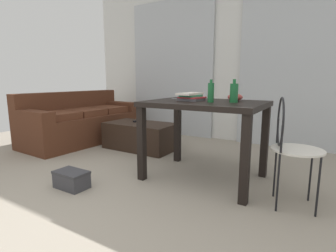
% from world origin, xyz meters
% --- Properties ---
extents(ground_plane, '(7.79, 7.79, 0.00)m').
position_xyz_m(ground_plane, '(0.00, 1.22, 0.00)').
color(ground_plane, gray).
extents(wall_back, '(5.43, 0.10, 2.65)m').
position_xyz_m(wall_back, '(0.00, 3.25, 1.33)').
color(wall_back, silver).
rests_on(wall_back, ground).
extents(curtains, '(3.71, 0.03, 2.39)m').
position_xyz_m(curtains, '(0.00, 3.16, 1.19)').
color(curtains, '#B2B7BC').
rests_on(curtains, ground).
extents(couch, '(0.90, 1.91, 0.81)m').
position_xyz_m(couch, '(-1.97, 1.84, 0.32)').
color(couch, '#4C2819').
rests_on(couch, ground).
extents(coffee_table, '(1.02, 0.56, 0.38)m').
position_xyz_m(coffee_table, '(-0.85, 1.97, 0.19)').
color(coffee_table, black).
rests_on(coffee_table, ground).
extents(craft_table, '(1.14, 0.83, 0.80)m').
position_xyz_m(craft_table, '(0.42, 1.37, 0.68)').
color(craft_table, black).
rests_on(craft_table, ground).
extents(wire_chair, '(0.39, 0.42, 0.88)m').
position_xyz_m(wire_chair, '(1.23, 1.17, 0.55)').
color(wire_chair, silver).
rests_on(wire_chair, ground).
extents(bottle_near, '(0.06, 0.06, 0.21)m').
position_xyz_m(bottle_near, '(0.51, 1.29, 0.89)').
color(bottle_near, '#195B2D').
rests_on(bottle_near, craft_table).
extents(bottle_far, '(0.08, 0.08, 0.22)m').
position_xyz_m(bottle_far, '(0.70, 1.39, 0.89)').
color(bottle_far, '#195B2D').
rests_on(bottle_far, craft_table).
extents(bowl, '(0.15, 0.15, 0.07)m').
position_xyz_m(bowl, '(0.66, 1.58, 0.83)').
color(bowl, '#9E3833').
rests_on(bowl, craft_table).
extents(book_stack, '(0.24, 0.31, 0.08)m').
position_xyz_m(book_stack, '(0.27, 1.36, 0.84)').
color(book_stack, '#4C4C51').
rests_on(book_stack, craft_table).
extents(scissors, '(0.10, 0.11, 0.00)m').
position_xyz_m(scissors, '(0.02, 1.55, 0.80)').
color(scissors, '#9EA0A5').
rests_on(scissors, craft_table).
extents(tv_remote_primary, '(0.12, 0.19, 0.02)m').
position_xyz_m(tv_remote_primary, '(-0.93, 2.05, 0.39)').
color(tv_remote_primary, black).
rests_on(tv_remote_primary, coffee_table).
extents(shoebox, '(0.32, 0.20, 0.16)m').
position_xyz_m(shoebox, '(-0.53, 0.49, 0.08)').
color(shoebox, '#38383D').
rests_on(shoebox, ground).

